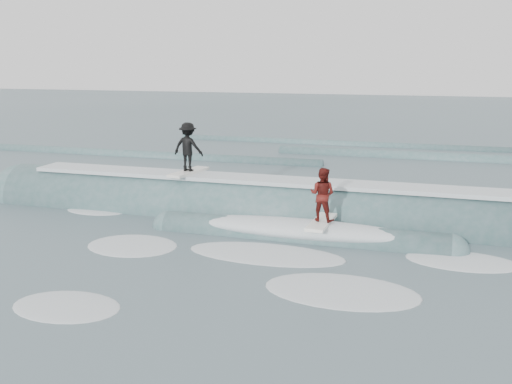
# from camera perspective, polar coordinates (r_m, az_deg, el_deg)

# --- Properties ---
(ground) EXTENTS (160.00, 160.00, 0.00)m
(ground) POSITION_cam_1_polar(r_m,az_deg,el_deg) (17.11, -2.58, -5.50)
(ground) COLOR #384D53
(ground) RESTS_ON ground
(breaking_wave) EXTENTS (22.91, 4.10, 2.64)m
(breaking_wave) POSITION_cam_1_polar(r_m,az_deg,el_deg) (20.15, 1.14, -2.52)
(breaking_wave) COLOR #39605F
(breaking_wave) RESTS_ON ground
(surfer_black) EXTENTS (1.19, 2.07, 1.87)m
(surfer_black) POSITION_cam_1_polar(r_m,az_deg,el_deg) (20.91, -6.80, 4.32)
(surfer_black) COLOR white
(surfer_black) RESTS_ON ground
(surfer_red) EXTENTS (0.90, 2.03, 1.75)m
(surfer_red) POSITION_cam_1_polar(r_m,az_deg,el_deg) (17.46, 6.64, -0.56)
(surfer_red) COLOR white
(surfer_red) RESTS_ON ground
(whitewater) EXTENTS (15.12, 9.13, 0.10)m
(whitewater) POSITION_cam_1_polar(r_m,az_deg,el_deg) (16.16, -1.26, -6.61)
(whitewater) COLOR white
(whitewater) RESTS_ON ground
(far_swells) EXTENTS (40.65, 8.65, 0.80)m
(far_swells) POSITION_cam_1_polar(r_m,az_deg,el_deg) (33.86, 7.03, 3.69)
(far_swells) COLOR #39605F
(far_swells) RESTS_ON ground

